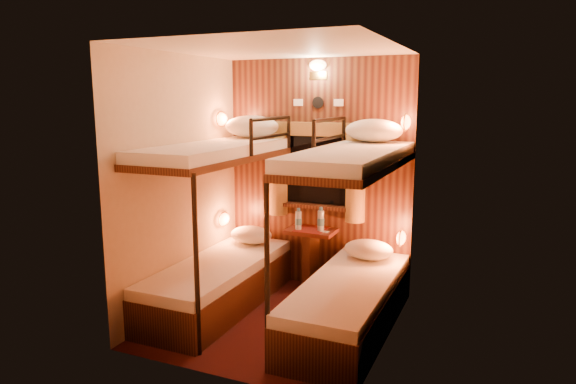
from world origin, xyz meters
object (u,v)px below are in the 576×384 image
at_px(bottle_left, 298,220).
at_px(bunk_right, 349,268).
at_px(bunk_left, 219,251).
at_px(bottle_right, 321,221).
at_px(table, 311,251).

bearing_deg(bottle_left, bunk_right, -43.15).
distance_m(bunk_left, bunk_right, 1.30).
distance_m(bunk_left, bottle_right, 1.09).
bearing_deg(bottle_right, bottle_left, -169.44).
xyz_separation_m(bottle_left, bottle_right, (0.23, 0.04, 0.01)).
height_order(bunk_right, bottle_left, bunk_right).
relative_size(bunk_right, bottle_right, 7.59).
xyz_separation_m(bunk_right, bottle_right, (-0.54, 0.76, 0.20)).
relative_size(bunk_right, bottle_left, 8.35).
relative_size(bunk_right, table, 2.90).
height_order(bunk_right, table, bunk_right).
bearing_deg(table, bunk_right, -50.33).
height_order(bunk_left, bottle_left, bunk_left).
bearing_deg(bottle_right, bunk_left, -134.88).
distance_m(table, bottle_right, 0.36).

